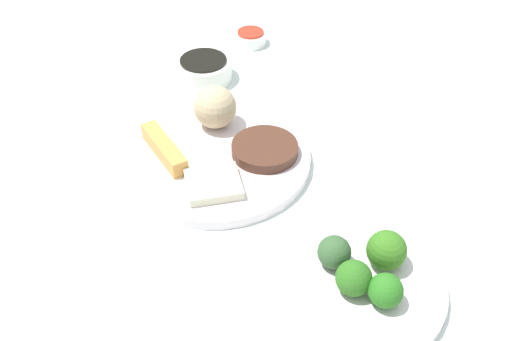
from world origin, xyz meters
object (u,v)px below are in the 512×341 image
object	(u,v)px
main_plate	(215,158)
sauce_ramekin_sweet_and_sour	(251,38)
broccoli_plate	(352,285)
soy_sauce_bowl	(204,70)

from	to	relation	value
main_plate	sauce_ramekin_sweet_and_sour	xyz separation A→B (m)	(-0.10, -0.36, 0.00)
broccoli_plate	sauce_ramekin_sweet_and_sour	bearing A→B (deg)	-86.20
broccoli_plate	soy_sauce_bowl	distance (m)	0.53
broccoli_plate	sauce_ramekin_sweet_and_sour	world-z (taller)	sauce_ramekin_sweet_and_sour
soy_sauce_bowl	sauce_ramekin_sweet_and_sour	distance (m)	0.15
broccoli_plate	sauce_ramekin_sweet_and_sour	distance (m)	0.63
broccoli_plate	soy_sauce_bowl	xyz separation A→B (m)	(0.14, -0.51, 0.01)
main_plate	soy_sauce_bowl	world-z (taller)	soy_sauce_bowl
main_plate	sauce_ramekin_sweet_and_sour	size ratio (longest dim) A/B	4.63
main_plate	broccoli_plate	xyz separation A→B (m)	(-0.14, 0.27, -0.00)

